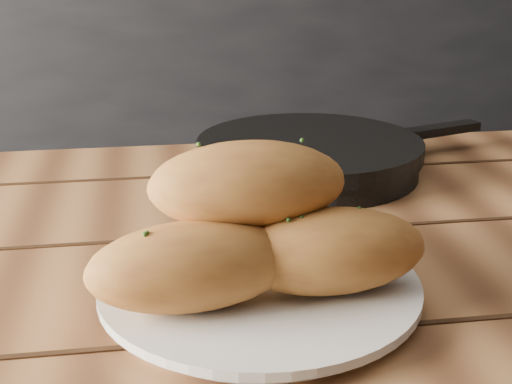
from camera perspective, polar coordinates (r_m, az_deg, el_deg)
name	(u,v)px	position (r m, az deg, el deg)	size (l,w,h in m)	color
counter	(263,132)	(2.29, 0.59, 4.84)	(2.80, 0.60, 0.90)	black
table	(409,352)	(0.73, 12.14, -12.37)	(1.64, 0.90, 0.75)	#9B653A
plate	(260,289)	(0.61, 0.29, -7.77)	(0.27, 0.27, 0.02)	silver
bread_rolls	(253,229)	(0.58, -0.21, -2.99)	(0.28, 0.22, 0.12)	#B77432
skillet	(311,155)	(0.93, 4.40, 2.94)	(0.42, 0.29, 0.05)	black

